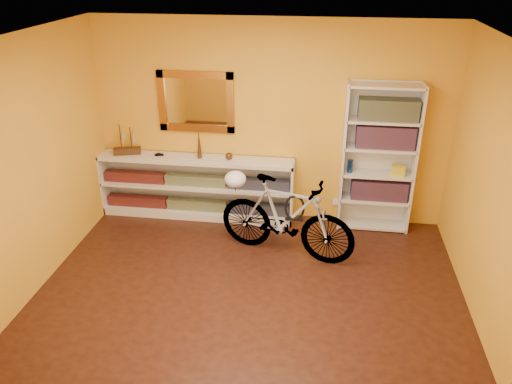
# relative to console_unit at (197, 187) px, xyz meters

# --- Properties ---
(floor) EXTENTS (4.50, 4.00, 0.01)m
(floor) POSITION_rel_console_unit_xyz_m (0.96, -1.81, -0.43)
(floor) COLOR black
(floor) RESTS_ON ground
(ceiling) EXTENTS (4.50, 4.00, 0.01)m
(ceiling) POSITION_rel_console_unit_xyz_m (0.96, -1.81, 2.18)
(ceiling) COLOR silver
(ceiling) RESTS_ON ground
(back_wall) EXTENTS (4.50, 0.01, 2.60)m
(back_wall) POSITION_rel_console_unit_xyz_m (0.96, 0.19, 0.88)
(back_wall) COLOR gold
(back_wall) RESTS_ON ground
(left_wall) EXTENTS (0.01, 4.00, 2.60)m
(left_wall) POSITION_rel_console_unit_xyz_m (-1.29, -1.81, 0.88)
(left_wall) COLOR gold
(left_wall) RESTS_ON ground
(right_wall) EXTENTS (0.01, 4.00, 2.60)m
(right_wall) POSITION_rel_console_unit_xyz_m (3.22, -1.81, 0.88)
(right_wall) COLOR gold
(right_wall) RESTS_ON ground
(gilt_mirror) EXTENTS (0.98, 0.06, 0.78)m
(gilt_mirror) POSITION_rel_console_unit_xyz_m (0.01, 0.15, 1.12)
(gilt_mirror) COLOR #9B5E1C
(gilt_mirror) RESTS_ON back_wall
(wall_socket) EXTENTS (0.09, 0.02, 0.09)m
(wall_socket) POSITION_rel_console_unit_xyz_m (1.86, 0.17, -0.17)
(wall_socket) COLOR silver
(wall_socket) RESTS_ON back_wall
(console_unit) EXTENTS (2.60, 0.35, 0.85)m
(console_unit) POSITION_rel_console_unit_xyz_m (0.00, 0.00, 0.00)
(console_unit) COLOR silver
(console_unit) RESTS_ON floor
(cd_row_lower) EXTENTS (2.50, 0.13, 0.14)m
(cd_row_lower) POSITION_rel_console_unit_xyz_m (0.00, -0.02, -0.26)
(cd_row_lower) COLOR black
(cd_row_lower) RESTS_ON console_unit
(cd_row_upper) EXTENTS (2.50, 0.13, 0.14)m
(cd_row_upper) POSITION_rel_console_unit_xyz_m (0.00, -0.02, 0.11)
(cd_row_upper) COLOR navy
(cd_row_upper) RESTS_ON console_unit
(model_ship) EXTENTS (0.37, 0.22, 0.41)m
(model_ship) POSITION_rel_console_unit_xyz_m (-0.92, 0.00, 0.63)
(model_ship) COLOR #392110
(model_ship) RESTS_ON console_unit
(toy_car) EXTENTS (0.00, 0.00, 0.00)m
(toy_car) POSITION_rel_console_unit_xyz_m (-0.48, 0.00, 0.43)
(toy_car) COLOR black
(toy_car) RESTS_ON console_unit
(bronze_ornament) EXTENTS (0.07, 0.07, 0.38)m
(bronze_ornament) POSITION_rel_console_unit_xyz_m (0.06, 0.00, 0.62)
(bronze_ornament) COLOR #4F301B
(bronze_ornament) RESTS_ON console_unit
(decorative_orb) EXTENTS (0.09, 0.09, 0.09)m
(decorative_orb) POSITION_rel_console_unit_xyz_m (0.45, 0.00, 0.47)
(decorative_orb) COLOR #4F301B
(decorative_orb) RESTS_ON console_unit
(bookcase) EXTENTS (0.90, 0.30, 1.90)m
(bookcase) POSITION_rel_console_unit_xyz_m (2.34, 0.03, 0.52)
(bookcase) COLOR silver
(bookcase) RESTS_ON floor
(book_row_a) EXTENTS (0.70, 0.22, 0.26)m
(book_row_a) POSITION_rel_console_unit_xyz_m (2.39, 0.03, 0.12)
(book_row_a) COLOR maroon
(book_row_a) RESTS_ON bookcase
(book_row_b) EXTENTS (0.70, 0.22, 0.28)m
(book_row_b) POSITION_rel_console_unit_xyz_m (2.39, 0.03, 0.83)
(book_row_b) COLOR maroon
(book_row_b) RESTS_ON bookcase
(book_row_c) EXTENTS (0.70, 0.22, 0.25)m
(book_row_c) POSITION_rel_console_unit_xyz_m (2.39, 0.03, 1.16)
(book_row_c) COLOR #184D54
(book_row_c) RESTS_ON bookcase
(travel_mug) EXTENTS (0.07, 0.07, 0.16)m
(travel_mug) POSITION_rel_console_unit_xyz_m (2.00, 0.01, 0.42)
(travel_mug) COLOR navy
(travel_mug) RESTS_ON bookcase
(red_tin) EXTENTS (0.19, 0.19, 0.20)m
(red_tin) POSITION_rel_console_unit_xyz_m (2.14, 0.06, 1.14)
(red_tin) COLOR maroon
(red_tin) RESTS_ON bookcase
(yellow_bag) EXTENTS (0.18, 0.13, 0.13)m
(yellow_bag) POSITION_rel_console_unit_xyz_m (2.59, -0.01, 0.40)
(yellow_bag) COLOR gold
(yellow_bag) RESTS_ON bookcase
(bicycle) EXTENTS (0.85, 1.74, 0.99)m
(bicycle) POSITION_rel_console_unit_xyz_m (1.27, -0.81, 0.07)
(bicycle) COLOR silver
(bicycle) RESTS_ON floor
(helmet) EXTENTS (0.25, 0.24, 0.19)m
(helmet) POSITION_rel_console_unit_xyz_m (0.65, -0.64, 0.44)
(helmet) COLOR white
(helmet) RESTS_ON bicycle
(u_lock) EXTENTS (0.24, 0.03, 0.24)m
(u_lock) POSITION_rel_console_unit_xyz_m (1.37, -0.83, 0.22)
(u_lock) COLOR black
(u_lock) RESTS_ON bicycle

